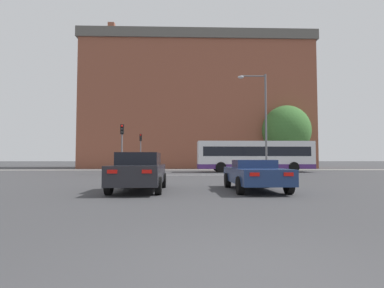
% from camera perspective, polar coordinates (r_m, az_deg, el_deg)
% --- Properties ---
extents(ground_plane, '(400.00, 400.00, 0.00)m').
position_cam_1_polar(ground_plane, '(3.45, 8.88, -24.06)').
color(ground_plane, '#3D3D3F').
extents(stop_line_strip, '(8.89, 0.30, 0.01)m').
position_cam_1_polar(stop_line_strip, '(23.84, -0.35, -5.93)').
color(stop_line_strip, silver).
rests_on(stop_line_strip, ground_plane).
extents(far_pavement, '(69.88, 2.50, 0.01)m').
position_cam_1_polar(far_pavement, '(35.50, -0.81, -4.95)').
color(far_pavement, gray).
rests_on(far_pavement, ground_plane).
extents(brick_civic_building, '(32.97, 11.58, 20.84)m').
position_cam_1_polar(brick_civic_building, '(46.03, 0.89, 7.51)').
color(brick_civic_building, brown).
rests_on(brick_civic_building, ground_plane).
extents(car_saloon_left, '(1.96, 4.33, 1.51)m').
position_cam_1_polar(car_saloon_left, '(12.08, -10.02, -5.14)').
color(car_saloon_left, '#232328').
rests_on(car_saloon_left, ground_plane).
extents(car_roadster_right, '(2.04, 4.34, 1.22)m').
position_cam_1_polar(car_roadster_right, '(12.31, 11.86, -5.69)').
color(car_roadster_right, navy).
rests_on(car_roadster_right, ground_plane).
extents(bus_crossing_lead, '(11.20, 2.73, 3.01)m').
position_cam_1_polar(bus_crossing_lead, '(30.13, 11.77, -2.19)').
color(bus_crossing_lead, silver).
rests_on(bus_crossing_lead, ground_plane).
extents(traffic_light_near_left, '(0.26, 0.31, 4.10)m').
position_cam_1_polar(traffic_light_near_left, '(25.02, -13.20, 0.60)').
color(traffic_light_near_left, slate).
rests_on(traffic_light_near_left, ground_plane).
extents(traffic_light_far_left, '(0.26, 0.31, 4.19)m').
position_cam_1_polar(traffic_light_far_left, '(35.01, -9.76, -0.33)').
color(traffic_light_far_left, slate).
rests_on(traffic_light_far_left, ground_plane).
extents(street_lamp_junction, '(2.32, 0.36, 8.10)m').
position_cam_1_polar(street_lamp_junction, '(24.69, 13.06, 5.65)').
color(street_lamp_junction, slate).
rests_on(street_lamp_junction, ground_plane).
extents(pedestrian_waiting, '(0.46, 0.40, 1.57)m').
position_cam_1_polar(pedestrian_waiting, '(36.41, 6.49, -3.46)').
color(pedestrian_waiting, '#333851').
rests_on(pedestrian_waiting, ground_plane).
extents(tree_by_building, '(3.62, 3.62, 6.13)m').
position_cam_1_polar(tree_by_building, '(42.55, 15.12, 1.15)').
color(tree_by_building, '#4C3823').
rests_on(tree_by_building, ground_plane).
extents(tree_kerbside, '(6.37, 6.37, 8.42)m').
position_cam_1_polar(tree_kerbside, '(41.79, 17.49, 2.45)').
color(tree_kerbside, '#4C3823').
rests_on(tree_kerbside, ground_plane).
extents(tree_distant, '(4.91, 4.91, 6.97)m').
position_cam_1_polar(tree_distant, '(42.80, 16.53, 1.38)').
color(tree_distant, '#4C3823').
rests_on(tree_distant, ground_plane).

